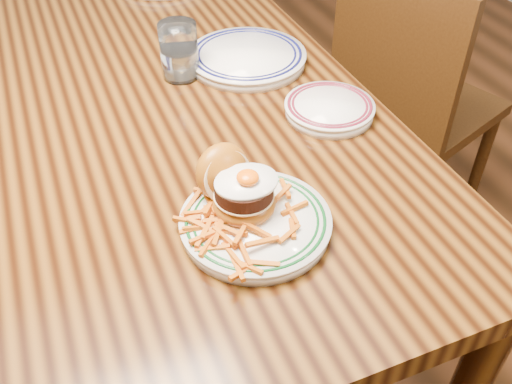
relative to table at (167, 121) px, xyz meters
name	(u,v)px	position (x,y,z in m)	size (l,w,h in m)	color
floor	(189,298)	(0.00, 0.00, -0.66)	(6.00, 6.00, 0.00)	black
table	(167,121)	(0.00, 0.00, 0.00)	(0.85, 1.60, 0.75)	black
chair_right	(408,100)	(0.77, 0.09, -0.18)	(0.54, 0.54, 0.89)	#37200B
main_plate	(250,210)	(0.02, -0.48, 0.12)	(0.25, 0.27, 0.12)	white
side_plate	(329,108)	(0.30, -0.24, 0.10)	(0.19, 0.19, 0.03)	white
rear_plate	(247,57)	(0.22, 0.04, 0.11)	(0.28, 0.28, 0.03)	white
water_glass	(179,54)	(0.06, 0.04, 0.14)	(0.09, 0.09, 0.13)	white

